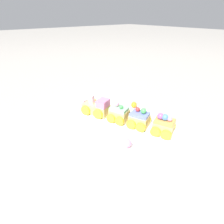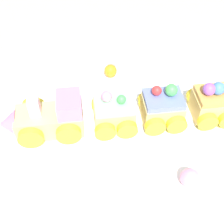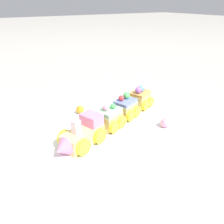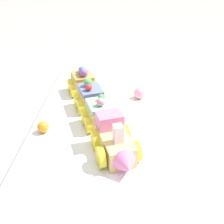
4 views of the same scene
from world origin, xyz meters
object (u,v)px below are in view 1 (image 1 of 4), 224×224
at_px(cake_train_locomotive, 95,107).
at_px(gumball_orange, 134,105).
at_px(cake_car_mint, 119,114).
at_px(cake_car_blueberry, 139,119).
at_px(gumball_pink, 127,143).
at_px(cake_car_caramel, 164,126).

relative_size(cake_train_locomotive, gumball_orange, 5.70).
distance_m(cake_train_locomotive, cake_car_mint, 0.11).
bearing_deg(cake_train_locomotive, cake_car_blueberry, -179.92).
relative_size(cake_car_mint, gumball_orange, 3.69).
relative_size(cake_train_locomotive, cake_car_mint, 1.54).
height_order(gumball_pink, gumball_orange, gumball_pink).
bearing_deg(cake_train_locomotive, gumball_pink, 147.98).
distance_m(cake_car_blueberry, gumball_orange, 0.14).
bearing_deg(gumball_orange, cake_car_mint, 106.52).
xyz_separation_m(cake_car_blueberry, gumball_orange, (0.11, -0.09, -0.01)).
bearing_deg(cake_car_mint, gumball_orange, -94.45).
xyz_separation_m(cake_train_locomotive, cake_car_mint, (-0.10, -0.04, 0.00)).
relative_size(cake_car_blueberry, gumball_pink, 3.21).
relative_size(cake_car_caramel, gumball_orange, 3.69).
distance_m(cake_car_mint, gumball_pink, 0.16).
height_order(cake_car_caramel, gumball_orange, cake_car_caramel).
xyz_separation_m(cake_train_locomotive, gumball_pink, (-0.24, 0.05, -0.01)).
bearing_deg(gumball_pink, cake_car_blueberry, -63.87).
distance_m(cake_train_locomotive, cake_car_blueberry, 0.19).
bearing_deg(cake_car_mint, cake_train_locomotive, -0.03).
bearing_deg(gumball_pink, cake_car_caramel, -99.64).
height_order(cake_car_mint, cake_car_caramel, same).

